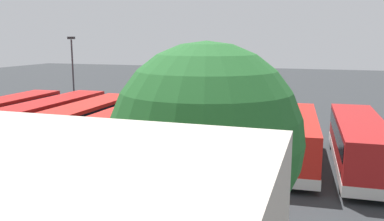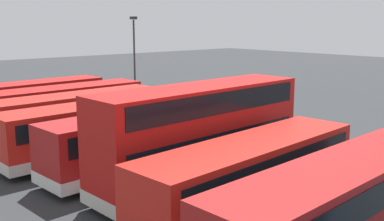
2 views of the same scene
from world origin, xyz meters
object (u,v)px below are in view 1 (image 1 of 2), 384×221
bus_single_deck_near_end (359,142)px  car_hatchback_silver (41,101)px  bus_single_deck_sixth (90,121)px  waste_bin_yellow (201,112)px  bus_single_deck_fourth (183,128)px  bus_double_decker_third (237,118)px  bus_single_deck_second (294,138)px  bus_single_deck_seventh (52,117)px  lamp_post_tall (73,69)px  bus_single_deck_far_end (8,115)px  bus_single_deck_fifth (135,125)px

bus_single_deck_near_end → car_hatchback_silver: (31.65, -12.18, -0.92)m
bus_single_deck_sixth → waste_bin_yellow: 13.09m
bus_single_deck_fourth → bus_single_deck_near_end: bearing=178.4°
bus_double_decker_third → bus_single_deck_second: bearing=167.8°
car_hatchback_silver → waste_bin_yellow: (-18.35, -0.40, -0.22)m
bus_single_deck_fourth → bus_single_deck_seventh: same height
bus_single_deck_near_end → bus_single_deck_fourth: size_ratio=1.03×
bus_single_deck_fourth → car_hatchback_silver: size_ratio=2.71×
bus_single_deck_fourth → lamp_post_tall: bearing=-32.4°
bus_single_deck_far_end → bus_single_deck_sixth: bearing=-179.6°
bus_single_deck_fifth → bus_double_decker_third: bearing=-175.9°
bus_double_decker_third → car_hatchback_silver: 26.99m
bus_single_deck_near_end → bus_single_deck_second: bearing=2.4°
bus_single_deck_fourth → bus_single_deck_far_end: size_ratio=1.03×
bus_double_decker_third → bus_single_deck_sixth: bus_double_decker_third is taller
bus_single_deck_far_end → car_hatchback_silver: bus_single_deck_far_end is taller
bus_single_deck_far_end → waste_bin_yellow: size_ratio=11.37×
bus_single_deck_fifth → bus_single_deck_sixth: (3.69, -0.29, -0.00)m
bus_single_deck_fifth → car_hatchback_silver: size_ratio=2.95×
bus_single_deck_far_end → car_hatchback_silver: size_ratio=2.64×
bus_double_decker_third → bus_single_deck_fifth: bearing=4.1°
bus_double_decker_third → bus_single_deck_far_end: (18.07, 0.28, -0.83)m
bus_single_deck_fourth → lamp_post_tall: lamp_post_tall is taller
bus_single_deck_fourth → lamp_post_tall: 17.66m
bus_single_deck_fourth → bus_single_deck_far_end: (14.48, -0.07, -0.00)m
bus_single_deck_fifth → waste_bin_yellow: (-1.05, -12.44, -1.15)m
bus_double_decker_third → bus_single_deck_fourth: 3.69m
bus_single_deck_seventh → lamp_post_tall: (4.04, -8.86, 2.90)m
bus_single_deck_near_end → bus_single_deck_second: (3.62, 0.15, -0.00)m
bus_single_deck_near_end → waste_bin_yellow: bearing=-43.4°
car_hatchback_silver → lamp_post_tall: lamp_post_tall is taller
bus_double_decker_third → bus_single_deck_far_end: bearing=0.9°
bus_single_deck_seventh → car_hatchback_silver: 15.26m
bus_double_decker_third → waste_bin_yellow: (5.99, -11.93, -1.97)m
bus_single_deck_second → bus_double_decker_third: (3.69, -0.80, 0.83)m
bus_double_decker_third → bus_single_deck_fifth: 7.11m
bus_single_deck_seventh → lamp_post_tall: size_ratio=1.54×
bus_single_deck_second → bus_single_deck_fifth: 10.74m
bus_single_deck_near_end → bus_single_deck_sixth: size_ratio=1.09×
bus_single_deck_second → lamp_post_tall: 24.24m
car_hatchback_silver → waste_bin_yellow: size_ratio=4.31×
bus_double_decker_third → bus_single_deck_sixth: 10.77m
bus_double_decker_third → bus_single_deck_sixth: bearing=1.2°
bus_double_decker_third → bus_single_deck_seventh: size_ratio=0.90×
bus_single_deck_fourth → bus_single_deck_seventh: bearing=-2.5°
bus_single_deck_fourth → car_hatchback_silver: bus_single_deck_fourth is taller
bus_single_deck_fourth → lamp_post_tall: size_ratio=1.44×
bus_single_deck_fifth → waste_bin_yellow: 12.53m
bus_single_deck_second → bus_single_deck_sixth: bearing=-2.3°
bus_single_deck_seventh → car_hatchback_silver: (10.08, -11.42, -0.92)m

